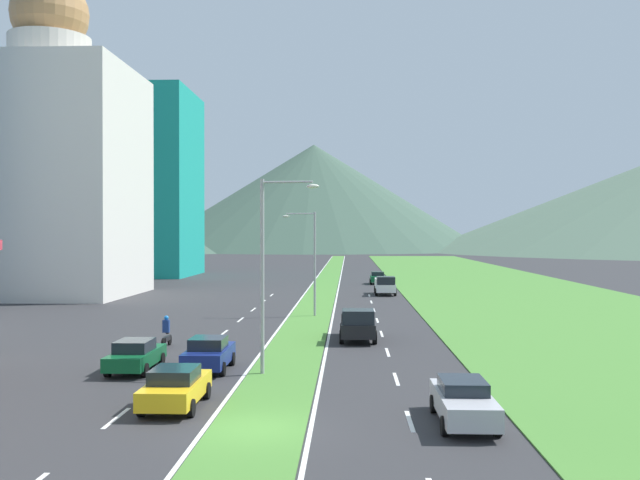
# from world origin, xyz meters

# --- Properties ---
(ground_plane) EXTENTS (600.00, 600.00, 0.00)m
(ground_plane) POSITION_xyz_m (0.00, 0.00, 0.00)
(ground_plane) COLOR #2D2D30
(grass_median) EXTENTS (3.20, 240.00, 0.06)m
(grass_median) POSITION_xyz_m (0.00, 60.00, 0.03)
(grass_median) COLOR #477F33
(grass_median) RESTS_ON ground_plane
(grass_verge_right) EXTENTS (24.00, 240.00, 0.06)m
(grass_verge_right) POSITION_xyz_m (20.60, 60.00, 0.03)
(grass_verge_right) COLOR #477F33
(grass_verge_right) RESTS_ON ground_plane
(lane_dash_left_3) EXTENTS (0.16, 2.80, 0.01)m
(lane_dash_left_3) POSITION_xyz_m (-5.10, 1.31, 0.01)
(lane_dash_left_3) COLOR silver
(lane_dash_left_3) RESTS_ON ground_plane
(lane_dash_left_4) EXTENTS (0.16, 2.80, 0.01)m
(lane_dash_left_4) POSITION_xyz_m (-5.10, 8.42, 0.01)
(lane_dash_left_4) COLOR silver
(lane_dash_left_4) RESTS_ON ground_plane
(lane_dash_left_5) EXTENTS (0.16, 2.80, 0.01)m
(lane_dash_left_5) POSITION_xyz_m (-5.10, 15.52, 0.01)
(lane_dash_left_5) COLOR silver
(lane_dash_left_5) RESTS_ON ground_plane
(lane_dash_left_6) EXTENTS (0.16, 2.80, 0.01)m
(lane_dash_left_6) POSITION_xyz_m (-5.10, 22.62, 0.01)
(lane_dash_left_6) COLOR silver
(lane_dash_left_6) RESTS_ON ground_plane
(lane_dash_left_7) EXTENTS (0.16, 2.80, 0.01)m
(lane_dash_left_7) POSITION_xyz_m (-5.10, 29.73, 0.01)
(lane_dash_left_7) COLOR silver
(lane_dash_left_7) RESTS_ON ground_plane
(lane_dash_left_8) EXTENTS (0.16, 2.80, 0.01)m
(lane_dash_left_8) POSITION_xyz_m (-5.10, 36.83, 0.01)
(lane_dash_left_8) COLOR silver
(lane_dash_left_8) RESTS_ON ground_plane
(lane_dash_left_9) EXTENTS (0.16, 2.80, 0.01)m
(lane_dash_left_9) POSITION_xyz_m (-5.10, 43.94, 0.01)
(lane_dash_left_9) COLOR silver
(lane_dash_left_9) RESTS_ON ground_plane
(lane_dash_left_10) EXTENTS (0.16, 2.80, 0.01)m
(lane_dash_left_10) POSITION_xyz_m (-5.10, 51.04, 0.01)
(lane_dash_left_10) COLOR silver
(lane_dash_left_10) RESTS_ON ground_plane
(lane_dash_right_3) EXTENTS (0.16, 2.80, 0.01)m
(lane_dash_right_3) POSITION_xyz_m (5.10, 1.31, 0.01)
(lane_dash_right_3) COLOR silver
(lane_dash_right_3) RESTS_ON ground_plane
(lane_dash_right_4) EXTENTS (0.16, 2.80, 0.01)m
(lane_dash_right_4) POSITION_xyz_m (5.10, 8.42, 0.01)
(lane_dash_right_4) COLOR silver
(lane_dash_right_4) RESTS_ON ground_plane
(lane_dash_right_5) EXTENTS (0.16, 2.80, 0.01)m
(lane_dash_right_5) POSITION_xyz_m (5.10, 15.52, 0.01)
(lane_dash_right_5) COLOR silver
(lane_dash_right_5) RESTS_ON ground_plane
(lane_dash_right_6) EXTENTS (0.16, 2.80, 0.01)m
(lane_dash_right_6) POSITION_xyz_m (5.10, 22.62, 0.01)
(lane_dash_right_6) COLOR silver
(lane_dash_right_6) RESTS_ON ground_plane
(lane_dash_right_7) EXTENTS (0.16, 2.80, 0.01)m
(lane_dash_right_7) POSITION_xyz_m (5.10, 29.73, 0.01)
(lane_dash_right_7) COLOR silver
(lane_dash_right_7) RESTS_ON ground_plane
(lane_dash_right_8) EXTENTS (0.16, 2.80, 0.01)m
(lane_dash_right_8) POSITION_xyz_m (5.10, 36.83, 0.01)
(lane_dash_right_8) COLOR silver
(lane_dash_right_8) RESTS_ON ground_plane
(lane_dash_right_9) EXTENTS (0.16, 2.80, 0.01)m
(lane_dash_right_9) POSITION_xyz_m (5.10, 43.94, 0.01)
(lane_dash_right_9) COLOR silver
(lane_dash_right_9) RESTS_ON ground_plane
(lane_dash_right_10) EXTENTS (0.16, 2.80, 0.01)m
(lane_dash_right_10) POSITION_xyz_m (5.10, 51.04, 0.01)
(lane_dash_right_10) COLOR silver
(lane_dash_right_10) RESTS_ON ground_plane
(edge_line_median_left) EXTENTS (0.16, 240.00, 0.01)m
(edge_line_median_left) POSITION_xyz_m (-1.75, 60.00, 0.01)
(edge_line_median_left) COLOR silver
(edge_line_median_left) RESTS_ON ground_plane
(edge_line_median_right) EXTENTS (0.16, 240.00, 0.01)m
(edge_line_median_right) POSITION_xyz_m (1.75, 60.00, 0.01)
(edge_line_median_right) COLOR silver
(edge_line_median_right) RESTS_ON ground_plane
(domed_building) EXTENTS (16.95, 16.95, 33.08)m
(domed_building) POSITION_xyz_m (-27.96, 49.55, 13.33)
(domed_building) COLOR silver
(domed_building) RESTS_ON ground_plane
(midrise_colored) EXTENTS (17.47, 17.47, 28.09)m
(midrise_colored) POSITION_xyz_m (-29.61, 84.92, 14.04)
(midrise_colored) COLOR teal
(midrise_colored) RESTS_ON ground_plane
(hill_far_left) EXTENTS (199.63, 199.63, 27.32)m
(hill_far_left) POSITION_xyz_m (-101.12, 276.90, 13.66)
(hill_far_left) COLOR #3D5647
(hill_far_left) RESTS_ON ground_plane
(hill_far_center) EXTENTS (135.84, 135.84, 41.99)m
(hill_far_center) POSITION_xyz_m (-11.13, 261.66, 21.00)
(hill_far_center) COLOR #3D5647
(hill_far_center) RESTS_ON ground_plane
(street_lamp_near) EXTENTS (2.69, 0.42, 8.94)m
(street_lamp_near) POSITION_xyz_m (-0.65, 9.15, 5.14)
(street_lamp_near) COLOR #99999E
(street_lamp_near) RESTS_ON ground_plane
(street_lamp_mid) EXTENTS (2.60, 0.30, 8.14)m
(street_lamp_mid) POSITION_xyz_m (0.04, 32.11, 4.72)
(street_lamp_mid) COLOR #99999E
(street_lamp_mid) RESTS_ON ground_plane
(car_0) EXTENTS (1.89, 4.77, 1.48)m
(car_0) POSITION_xyz_m (6.89, 1.10, 0.77)
(car_0) COLOR #B2B2B7
(car_0) RESTS_ON ground_plane
(car_1) EXTENTS (1.99, 4.29, 1.59)m
(car_1) POSITION_xyz_m (-3.58, 10.03, 0.80)
(car_1) COLOR navy
(car_1) RESTS_ON ground_plane
(car_2) EXTENTS (1.92, 4.52, 1.49)m
(car_2) POSITION_xyz_m (-6.98, 9.70, 0.76)
(car_2) COLOR #0C5128
(car_2) RESTS_ON ground_plane
(car_3) EXTENTS (1.98, 4.48, 1.51)m
(car_3) POSITION_xyz_m (-3.41, 2.91, 0.77)
(car_3) COLOR yellow
(car_3) RESTS_ON ground_plane
(car_4) EXTENTS (1.98, 4.07, 1.57)m
(car_4) POSITION_xyz_m (6.64, 67.98, 0.79)
(car_4) COLOR #0C5128
(car_4) RESTS_ON ground_plane
(pickup_truck_0) EXTENTS (2.18, 5.40, 2.00)m
(pickup_truck_0) POSITION_xyz_m (3.54, 19.68, 0.98)
(pickup_truck_0) COLOR black
(pickup_truck_0) RESTS_ON ground_plane
(pickup_truck_1) EXTENTS (2.18, 5.40, 2.00)m
(pickup_truck_1) POSITION_xyz_m (6.79, 51.79, 0.98)
(pickup_truck_1) COLOR silver
(pickup_truck_1) RESTS_ON ground_plane
(motorcycle_rider) EXTENTS (0.36, 2.00, 1.80)m
(motorcycle_rider) POSITION_xyz_m (-7.35, 16.80, 0.75)
(motorcycle_rider) COLOR black
(motorcycle_rider) RESTS_ON ground_plane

